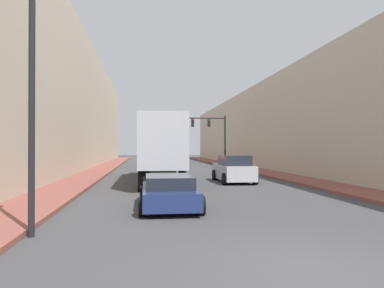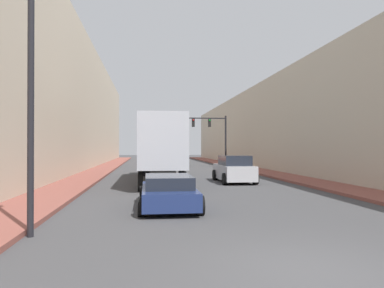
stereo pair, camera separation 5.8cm
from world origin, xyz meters
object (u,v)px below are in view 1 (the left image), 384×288
Objects in this scene: suv_car at (234,170)px; street_lamp at (32,66)px; sedan_car at (169,192)px; traffic_signal_gantry at (213,131)px; semi_truck at (158,147)px.

street_lamp reaches higher than suv_car.
street_lamp reaches higher than sedan_car.
sedan_car is 1.02× the size of suv_car.
traffic_signal_gantry is at bearing 76.19° from sedan_car.
street_lamp is (-3.65, -14.71, 2.01)m from semi_truck.
sedan_car is at bearing -89.99° from semi_truck.
suv_car is 0.69× the size of street_lamp.
sedan_car is 6.53m from street_lamp.
semi_truck is 17.46m from traffic_signal_gantry.
sedan_car is at bearing -116.52° from suv_car.
street_lamp is (-3.65, -4.01, 3.64)m from sedan_car.
sedan_car is (0.00, -10.70, -1.63)m from semi_truck.
traffic_signal_gantry is 0.87× the size of street_lamp.
semi_truck reaches higher than sedan_car.
semi_truck is 5.07m from suv_car.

